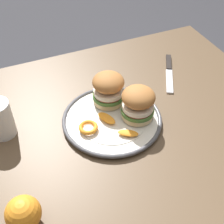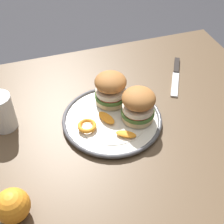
# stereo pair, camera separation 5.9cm
# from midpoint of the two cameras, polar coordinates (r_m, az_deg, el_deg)

# --- Properties ---
(dining_table) EXTENTS (1.19, 0.87, 0.73)m
(dining_table) POSITION_cam_midpoint_polar(r_m,az_deg,el_deg) (0.99, -0.56, -7.81)
(dining_table) COLOR brown
(dining_table) RESTS_ON ground
(dinner_plate) EXTENTS (0.30, 0.30, 0.02)m
(dinner_plate) POSITION_cam_midpoint_polar(r_m,az_deg,el_deg) (0.93, 1.81, -1.42)
(dinner_plate) COLOR silver
(dinner_plate) RESTS_ON dining_table
(sandwich_half_left) EXTENTS (0.13, 0.13, 0.10)m
(sandwich_half_left) POSITION_cam_midpoint_polar(r_m,az_deg,el_deg) (0.95, 1.52, 4.31)
(sandwich_half_left) COLOR beige
(sandwich_half_left) RESTS_ON dinner_plate
(sandwich_half_right) EXTENTS (0.12, 0.12, 0.10)m
(sandwich_half_right) POSITION_cam_midpoint_polar(r_m,az_deg,el_deg) (0.90, 6.69, 1.28)
(sandwich_half_right) COLOR beige
(sandwich_half_right) RESTS_ON dinner_plate
(orange_peel_curled) EXTENTS (0.06, 0.06, 0.01)m
(orange_peel_curled) POSITION_cam_midpoint_polar(r_m,az_deg,el_deg) (0.90, -2.68, -2.60)
(orange_peel_curled) COLOR orange
(orange_peel_curled) RESTS_ON dinner_plate
(orange_peel_strip_long) EXTENTS (0.05, 0.07, 0.01)m
(orange_peel_strip_long) POSITION_cam_midpoint_polar(r_m,az_deg,el_deg) (0.92, 0.81, -1.12)
(orange_peel_strip_long) COLOR orange
(orange_peel_strip_long) RESTS_ON dinner_plate
(orange_peel_strip_short) EXTENTS (0.06, 0.05, 0.01)m
(orange_peel_strip_short) POSITION_cam_midpoint_polar(r_m,az_deg,el_deg) (0.88, 4.50, -4.09)
(orange_peel_strip_short) COLOR orange
(orange_peel_strip_short) RESTS_ON dinner_plate
(drinking_glass) EXTENTS (0.07, 0.07, 0.11)m
(drinking_glass) POSITION_cam_midpoint_polar(r_m,az_deg,el_deg) (0.94, -17.65, -0.44)
(drinking_glass) COLOR white
(drinking_glass) RESTS_ON dining_table
(whole_orange) EXTENTS (0.08, 0.08, 0.08)m
(whole_orange) POSITION_cam_midpoint_polar(r_m,az_deg,el_deg) (0.75, -15.43, -16.18)
(whole_orange) COLOR orange
(whole_orange) RESTS_ON dining_table
(table_knife) EXTENTS (0.13, 0.20, 0.01)m
(table_knife) POSITION_cam_midpoint_polar(r_m,az_deg,el_deg) (1.14, 13.00, 6.74)
(table_knife) COLOR silver
(table_knife) RESTS_ON dining_table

